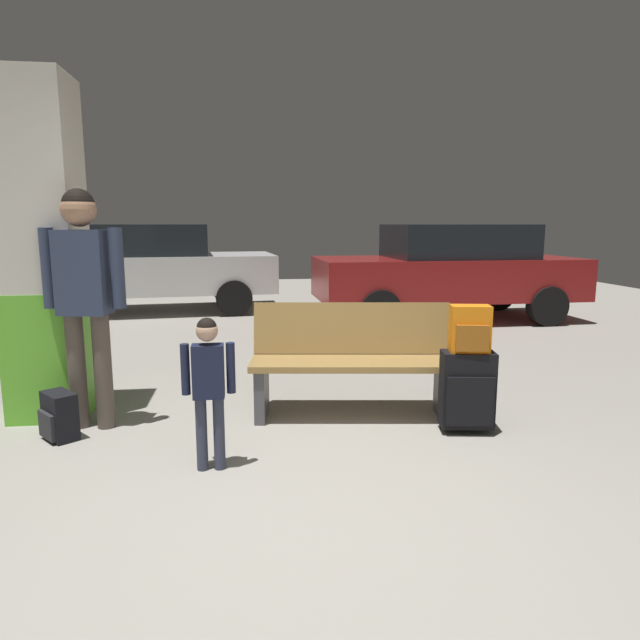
# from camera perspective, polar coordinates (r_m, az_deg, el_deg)

# --- Properties ---
(ground_plane) EXTENTS (18.00, 18.00, 0.10)m
(ground_plane) POSITION_cam_1_polar(r_m,az_deg,el_deg) (6.74, -5.28, -3.74)
(ground_plane) COLOR gray
(structural_pillar) EXTENTS (0.57, 0.57, 2.62)m
(structural_pillar) POSITION_cam_1_polar(r_m,az_deg,el_deg) (4.87, -26.30, 6.17)
(structural_pillar) COLOR #66C633
(structural_pillar) RESTS_ON ground_plane
(bench) EXTENTS (1.65, 0.73, 0.89)m
(bench) POSITION_cam_1_polar(r_m,az_deg,el_deg) (4.48, 3.32, -4.16)
(bench) COLOR #9E7A42
(bench) RESTS_ON ground_plane
(suitcase) EXTENTS (0.41, 0.28, 0.60)m
(suitcase) POSITION_cam_1_polar(r_m,az_deg,el_deg) (4.27, 14.74, -6.89)
(suitcase) COLOR black
(suitcase) RESTS_ON ground_plane
(backpack_bright) EXTENTS (0.30, 0.23, 0.34)m
(backpack_bright) POSITION_cam_1_polar(r_m,az_deg,el_deg) (4.16, 15.01, -0.94)
(backpack_bright) COLOR orange
(backpack_bright) RESTS_ON suitcase
(child) EXTENTS (0.33, 0.20, 0.96)m
(child) POSITION_cam_1_polar(r_m,az_deg,el_deg) (3.51, -11.30, -5.75)
(child) COLOR #33384C
(child) RESTS_ON ground_plane
(adult) EXTENTS (0.60, 0.26, 1.77)m
(adult) POSITION_cam_1_polar(r_m,az_deg,el_deg) (4.42, -22.90, 3.44)
(adult) COLOR brown
(adult) RESTS_ON ground_plane
(backpack_dark_floor) EXTENTS (0.31, 0.32, 0.34)m
(backpack_dark_floor) POSITION_cam_1_polar(r_m,az_deg,el_deg) (4.45, -25.02, -8.87)
(backpack_dark_floor) COLOR black
(backpack_dark_floor) RESTS_ON ground_plane
(parked_car_far) EXTENTS (4.25, 2.11, 1.51)m
(parked_car_far) POSITION_cam_1_polar(r_m,az_deg,el_deg) (10.19, -16.72, 5.32)
(parked_car_far) COLOR silver
(parked_car_far) RESTS_ON ground_plane
(parked_car_near) EXTENTS (4.15, 1.90, 1.51)m
(parked_car_near) POSITION_cam_1_polar(r_m,az_deg,el_deg) (9.18, 12.95, 5.04)
(parked_car_near) COLOR maroon
(parked_car_near) RESTS_ON ground_plane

